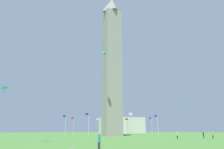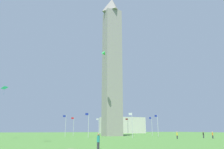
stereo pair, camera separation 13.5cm
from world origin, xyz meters
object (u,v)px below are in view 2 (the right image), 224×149
flagpole_se (158,124)px  person_teal_shirt (98,142)px  obelisk_monument (112,62)px  person_yellow_shirt (177,135)px  kite_green_delta (104,54)px  flagpole_ne (88,124)px  flagpole_e (132,124)px  flagpole_sw (128,126)px  distant_building (122,125)px  person_orange_shirt (213,135)px  flagpole_w (98,126)px  kite_cyan_diamond (5,88)px  flagpole_n (65,124)px  flagpole_nw (73,125)px  flagpole_s (152,125)px  person_black_shirt (203,135)px

flagpole_se → person_teal_shirt: bearing=49.5°
obelisk_monument → person_yellow_shirt: (-6.58, 28.30, -27.27)m
kite_green_delta → flagpole_ne: bearing=24.8°
flagpole_ne → flagpole_e: bearing=157.5°
flagpole_e → flagpole_se: bearing=-157.5°
flagpole_sw → distant_building: distant_building is taller
flagpole_sw → person_orange_shirt: (-4.89, 41.41, -3.06)m
person_orange_shirt → flagpole_se: bearing=-39.2°
person_teal_shirt → flagpole_ne: bearing=-22.0°
obelisk_monument → flagpole_e: size_ratio=7.92×
person_yellow_shirt → flagpole_ne: bearing=1.7°
flagpole_ne → distant_building: bearing=-120.8°
obelisk_monument → distant_building: size_ratio=2.01×
flagpole_w → kite_cyan_diamond: (34.81, 29.52, 8.81)m
person_teal_shirt → distant_building: bearing=-34.3°
person_orange_shirt → distant_building: bearing=-62.1°
person_orange_shirt → kite_green_delta: (22.90, -20.43, 26.43)m
kite_cyan_diamond → flagpole_n: bearing=-144.7°
flagpole_nw → person_teal_shirt: 61.40m
flagpole_nw → kite_cyan_diamond: size_ratio=3.25×
obelisk_monument → flagpole_n: (16.72, 0.00, -24.20)m
flagpole_s → kite_cyan_diamond: kite_cyan_diamond is taller
flagpole_sw → person_teal_shirt: size_ratio=4.04×
person_yellow_shirt → person_orange_shirt: size_ratio=0.99×
flagpole_sw → person_teal_shirt: flagpole_sw is taller
flagpole_n → flagpole_sw: bearing=-157.5°
flagpole_se → flagpole_s: (-4.88, -11.78, 0.00)m
person_black_shirt → flagpole_s: bearing=-13.8°
flagpole_nw → kite_green_delta: (-5.55, 20.99, 23.37)m
flagpole_ne → flagpole_w: same height
flagpole_e → flagpole_sw: size_ratio=1.00×
obelisk_monument → flagpole_w: 29.38m
flagpole_ne → kite_green_delta: bearing=-155.2°
person_teal_shirt → person_orange_shirt: (-36.71, -19.35, -0.01)m
flagpole_n → flagpole_w: (-16.66, -16.66, 0.00)m
obelisk_monument → flagpole_nw: 29.41m
flagpole_e → person_yellow_shirt: size_ratio=4.11×
flagpole_se → person_teal_shirt: size_ratio=4.04×
obelisk_monument → flagpole_sw: bearing=-134.8°
obelisk_monument → flagpole_ne: size_ratio=7.92×
flagpole_e → person_orange_shirt: 21.35m
obelisk_monument → person_orange_shirt: 43.56m
flagpole_w → person_orange_shirt: 49.30m
flagpole_n → person_teal_shirt: (3.38, 48.98, -3.05)m
flagpole_ne → kite_cyan_diamond: bearing=2.7°
person_black_shirt → flagpole_se: bearing=2.6°
flagpole_nw → kite_green_delta: 31.90m
flagpole_nw → kite_green_delta: size_ratio=2.57×
flagpole_se → distant_building: 68.67m
flagpole_e → obelisk_monument: bearing=-90.2°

